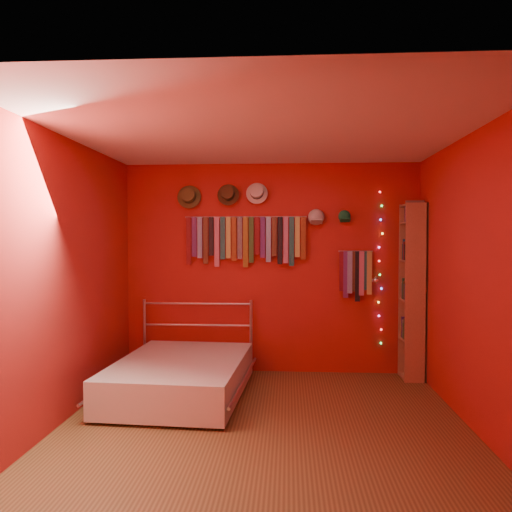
% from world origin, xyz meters
% --- Properties ---
extents(ground, '(3.50, 3.50, 0.00)m').
position_xyz_m(ground, '(0.00, 0.00, 0.00)').
color(ground, brown).
rests_on(ground, ground).
extents(back_wall, '(3.50, 0.02, 2.50)m').
position_xyz_m(back_wall, '(0.00, 1.75, 1.25)').
color(back_wall, '#A21B1A').
rests_on(back_wall, ground).
extents(right_wall, '(0.02, 3.50, 2.50)m').
position_xyz_m(right_wall, '(1.75, 0.00, 1.25)').
color(right_wall, '#A21B1A').
rests_on(right_wall, ground).
extents(left_wall, '(0.02, 3.50, 2.50)m').
position_xyz_m(left_wall, '(-1.75, 0.00, 1.25)').
color(left_wall, '#A21B1A').
rests_on(left_wall, ground).
extents(ceiling, '(3.50, 3.50, 0.02)m').
position_xyz_m(ceiling, '(0.00, 0.00, 2.50)').
color(ceiling, white).
rests_on(ceiling, back_wall).
extents(tie_rack, '(1.45, 0.03, 0.60)m').
position_xyz_m(tie_rack, '(-0.30, 1.68, 1.61)').
color(tie_rack, silver).
rests_on(tie_rack, back_wall).
extents(small_tie_rack, '(0.40, 0.03, 0.60)m').
position_xyz_m(small_tie_rack, '(1.00, 1.69, 1.21)').
color(small_tie_rack, silver).
rests_on(small_tie_rack, back_wall).
extents(fedora_olive, '(0.28, 0.15, 0.28)m').
position_xyz_m(fedora_olive, '(-0.98, 1.65, 2.11)').
color(fedora_olive, brown).
rests_on(fedora_olive, back_wall).
extents(fedora_brown, '(0.26, 0.14, 0.25)m').
position_xyz_m(fedora_brown, '(-0.51, 1.66, 2.13)').
color(fedora_brown, '#473119').
rests_on(fedora_brown, back_wall).
extents(fedora_white, '(0.26, 0.14, 0.25)m').
position_xyz_m(fedora_white, '(-0.17, 1.66, 2.15)').
color(fedora_white, silver).
rests_on(fedora_white, back_wall).
extents(cap_white, '(0.19, 0.23, 0.19)m').
position_xyz_m(cap_white, '(0.53, 1.70, 1.86)').
color(cap_white, beige).
rests_on(cap_white, back_wall).
extents(cap_green, '(0.16, 0.20, 0.16)m').
position_xyz_m(cap_green, '(0.87, 1.70, 1.87)').
color(cap_green, '#197340').
rests_on(cap_green, back_wall).
extents(fairy_lights, '(0.06, 0.02, 1.81)m').
position_xyz_m(fairy_lights, '(1.29, 1.71, 1.26)').
color(fairy_lights, '#FF3333').
rests_on(fairy_lights, back_wall).
extents(reading_lamp, '(0.06, 0.27, 0.08)m').
position_xyz_m(reading_lamp, '(1.20, 1.54, 1.13)').
color(reading_lamp, silver).
rests_on(reading_lamp, back_wall).
extents(bookshelf, '(0.25, 0.34, 2.00)m').
position_xyz_m(bookshelf, '(1.66, 1.53, 1.02)').
color(bookshelf, '#966744').
rests_on(bookshelf, ground).
extents(bed, '(1.42, 1.85, 0.87)m').
position_xyz_m(bed, '(-0.88, 0.73, 0.21)').
color(bed, silver).
rests_on(bed, ground).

